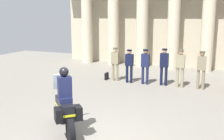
# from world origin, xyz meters

# --- Properties ---
(ground_plane) EXTENTS (28.00, 28.00, 0.00)m
(ground_plane) POSITION_xyz_m (0.00, 0.00, 0.00)
(ground_plane) COLOR gray
(colonnade_backdrop) EXTENTS (13.30, 1.59, 5.90)m
(colonnade_backdrop) POSITION_xyz_m (-0.64, 11.00, 3.10)
(colonnade_backdrop) COLOR #B6AB91
(colonnade_backdrop) RESTS_ON ground_plane
(officer_in_row_0) EXTENTS (0.38, 0.24, 1.68)m
(officer_in_row_0) POSITION_xyz_m (-1.74, 6.34, 0.99)
(officer_in_row_0) COLOR #847A5B
(officer_in_row_0) RESTS_ON ground_plane
(officer_in_row_1) EXTENTS (0.38, 0.24, 1.64)m
(officer_in_row_1) POSITION_xyz_m (-0.96, 6.24, 0.97)
(officer_in_row_1) COLOR black
(officer_in_row_1) RESTS_ON ground_plane
(officer_in_row_2) EXTENTS (0.38, 0.24, 1.69)m
(officer_in_row_2) POSITION_xyz_m (-0.16, 6.25, 1.00)
(officer_in_row_2) COLOR #191E42
(officer_in_row_2) RESTS_ON ground_plane
(officer_in_row_3) EXTENTS (0.38, 0.24, 1.75)m
(officer_in_row_3) POSITION_xyz_m (0.72, 6.37, 1.03)
(officer_in_row_3) COLOR black
(officer_in_row_3) RESTS_ON ground_plane
(officer_in_row_4) EXTENTS (0.38, 0.24, 1.73)m
(officer_in_row_4) POSITION_xyz_m (1.47, 6.33, 1.03)
(officer_in_row_4) COLOR gray
(officer_in_row_4) RESTS_ON ground_plane
(officer_in_row_5) EXTENTS (0.38, 0.24, 1.72)m
(officer_in_row_5) POSITION_xyz_m (2.39, 6.31, 1.02)
(officer_in_row_5) COLOR #7A7056
(officer_in_row_5) RESTS_ON ground_plane
(motorcycle_with_rider) EXTENTS (1.53, 1.60, 1.90)m
(motorcycle_with_rider) POSITION_xyz_m (-0.70, 0.10, 0.79)
(motorcycle_with_rider) COLOR black
(motorcycle_with_rider) RESTS_ON ground_plane
(briefcase_on_ground) EXTENTS (0.10, 0.32, 0.36)m
(briefcase_on_ground) POSITION_xyz_m (-2.24, 6.40, 0.18)
(briefcase_on_ground) COLOR black
(briefcase_on_ground) RESTS_ON ground_plane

